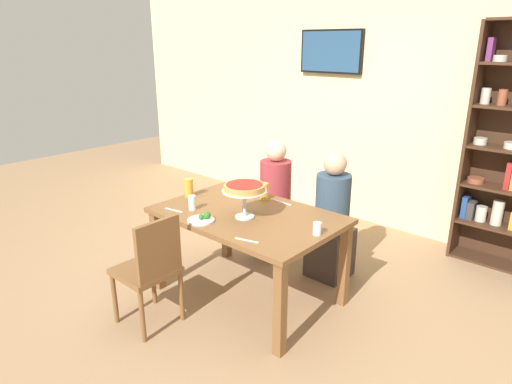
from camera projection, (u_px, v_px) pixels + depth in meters
ground_plane at (248, 295)px, 3.71m from camera, size 12.00×12.00×0.00m
rear_partition at (383, 102)px, 4.83m from camera, size 8.00×0.12×2.80m
dining_table at (248, 224)px, 3.51m from camera, size 1.43×0.94×0.74m
television at (331, 52)px, 4.99m from camera, size 0.79×0.05×0.48m
diner_far_right at (331, 225)px, 3.89m from camera, size 0.34×0.34×1.15m
diner_far_left at (275, 206)px, 4.32m from camera, size 0.34×0.34×1.15m
chair_near_left at (151, 267)px, 3.17m from camera, size 0.40×0.40×0.87m
deep_dish_pizza_stand at (244, 190)px, 3.32m from camera, size 0.34×0.34×0.27m
salad_plate_near_diner at (249, 192)px, 3.91m from camera, size 0.22×0.22×0.06m
salad_plate_far_diner at (202, 219)px, 3.32m from camera, size 0.20×0.20×0.07m
beer_glass_amber_tall at (264, 191)px, 3.76m from camera, size 0.07×0.07×0.15m
beer_glass_amber_short at (189, 188)px, 3.83m from camera, size 0.08×0.08×0.16m
water_glass_clear_near at (317, 229)px, 3.07m from camera, size 0.06×0.06×0.09m
water_glass_clear_far at (192, 203)px, 3.53m from camera, size 0.06×0.06×0.12m
cutlery_fork_near at (247, 240)px, 2.99m from camera, size 0.18×0.06×0.00m
cutlery_knife_near at (283, 203)px, 3.70m from camera, size 0.18×0.02×0.00m
cutlery_fork_far at (174, 210)px, 3.53m from camera, size 0.18×0.04×0.00m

